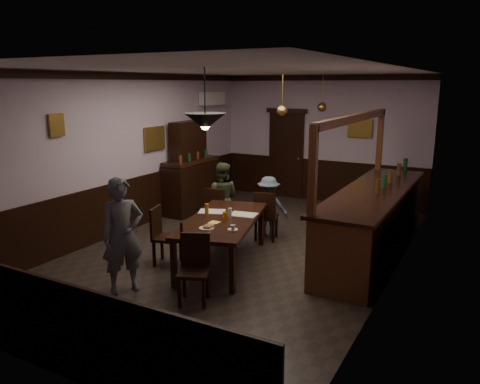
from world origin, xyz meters
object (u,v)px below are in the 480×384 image
Objects in this scene: person_seated_left at (222,198)px; soda_can at (225,216)px; chair_far_right at (266,214)px; coffee_cup at (233,227)px; chair_side at (162,233)px; pendant_brass_far at (322,107)px; chair_near at (194,265)px; chair_far_left at (217,210)px; person_standing at (123,235)px; person_seated_right at (268,207)px; pendant_iron at (205,122)px; pendant_brass_mid at (282,111)px; bar_counter at (373,220)px; dining_table at (223,222)px; sideboard at (191,176)px.

soda_can is (0.91, -1.42, 0.13)m from person_seated_left.
coffee_cup is (0.36, -1.82, 0.30)m from chair_far_right.
pendant_brass_far is (1.10, 4.18, 1.80)m from chair_side.
chair_near is 1.11× the size of pendant_brass_far.
chair_far_left is 1.46m from soda_can.
person_seated_left is (-0.16, 2.86, -0.11)m from person_standing.
person_seated_right is (-0.31, 2.90, 0.07)m from chair_near.
pendant_iron is (0.89, 0.71, 1.51)m from person_standing.
pendant_brass_mid is at bearing -96.88° from pendant_brass_far.
coffee_cup is 0.67× the size of soda_can.
soda_can is 4.07m from pendant_brass_far.
person_seated_right is 1.40× the size of pendant_brass_far.
pendant_iron is (-0.24, -0.30, 1.50)m from coffee_cup.
soda_can is at bearing 4.82° from person_standing.
coffee_cup is at bearing -81.13° from pendant_brass_mid.
pendant_brass_mid is at bearing 83.61° from coffee_cup.
person_seated_left is at bearing -5.47° from person_seated_right.
chair_far_left is 2.61m from person_standing.
person_seated_right is (0.87, 2.05, 0.06)m from chair_side.
bar_counter is at bearing -8.10° from person_standing.
pendant_brass_far reaches higher than person_standing.
person_standing is 13.20× the size of soda_can.
person_seated_right is 0.28× the size of bar_counter.
chair_side is 0.58× the size of person_standing.
person_seated_left is (-0.84, 1.38, -0.00)m from dining_table.
chair_near reaches higher than coffee_cup.
pendant_brass_mid reaches higher than dining_table.
coffee_cup is (0.43, -2.09, 0.23)m from person_seated_right.
pendant_brass_far reaches higher than chair_side.
chair_far_right is 0.28m from person_seated_right.
dining_table is at bearing 105.26° from pendant_iron.
chair_side is 0.46× the size of sideboard.
person_seated_right reaches higher than chair_far_left.
person_seated_right is 14.15× the size of coffee_cup.
person_seated_left is 1.20× the size of person_seated_right.
pendant_brass_far is at bearing -131.08° from person_seated_left.
chair_near is 0.22× the size of bar_counter.
chair_far_left is 3.35m from pendant_brass_far.
person_seated_left reaches higher than dining_table.
sideboard is at bearing -38.18° from chair_far_right.
dining_table is 1.20× the size of sideboard.
chair_side reaches higher than chair_near.
chair_far_left reaches higher than chair_near.
chair_side is at bearing 163.19° from coffee_cup.
bar_counter is at bearing 159.09° from person_seated_right.
person_standing reaches higher than chair_far_right.
person_standing is at bearing -67.94° from sideboard.
pendant_brass_mid reaches higher than chair_near.
soda_can is 0.06× the size of sideboard.
pendant_brass_far is (0.04, 4.52, -0.00)m from pendant_iron.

